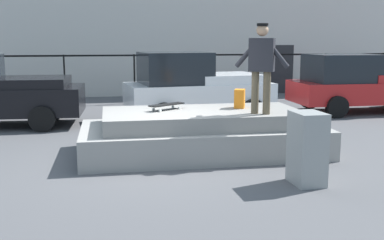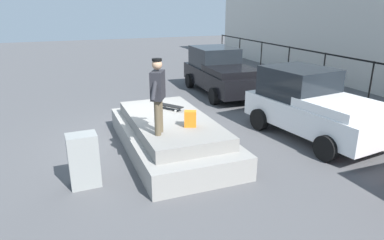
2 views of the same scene
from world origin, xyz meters
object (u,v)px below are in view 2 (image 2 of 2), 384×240
Objects in this scene: backpack at (190,119)px; car_white_pickup_mid at (312,105)px; skateboard at (170,106)px; utility_box at (84,160)px; skateboarder at (158,91)px; car_black_pickup_near at (220,71)px.

backpack is 0.09× the size of car_white_pickup_mid.
skateboard is 2.01× the size of backpack.
skateboard is 0.68× the size of utility_box.
skateboarder is 2.18× the size of skateboard.
skateboarder is 2.05m from skateboard.
skateboard is 0.16× the size of car_black_pickup_near.
backpack is at bearing 0.67° from skateboard.
utility_box is at bearing -149.58° from backpack.
backpack is at bearing -31.64° from car_black_pickup_near.
car_white_pickup_mid reaches higher than car_black_pickup_near.
backpack is at bearing 102.17° from skateboarder.
skateboarder reaches higher than car_black_pickup_near.
car_white_pickup_mid is (-0.25, 3.75, -0.12)m from backpack.
car_white_pickup_mid is (1.25, 3.77, -0.03)m from skateboard.
utility_box is (0.21, -1.68, -1.26)m from skateboarder.
backpack is 3.76m from car_white_pickup_mid.
skateboarder reaches higher than skateboard.
backpack is 0.34× the size of utility_box.
skateboarder reaches higher than backpack.
car_black_pickup_near is 5.57m from car_white_pickup_mid.
utility_box is at bearing -52.71° from skateboard.
car_black_pickup_near reaches higher than utility_box.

